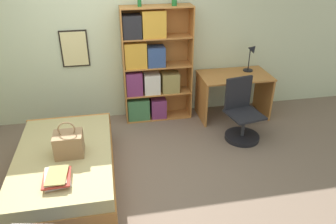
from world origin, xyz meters
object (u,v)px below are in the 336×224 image
bed (65,167)px  handbag (68,144)px  book_stack_on_bed (56,178)px  desk_chair (241,121)px  desk_lamp (252,53)px  desk (233,88)px  bookcase (149,68)px

bed → handbag: size_ratio=4.25×
book_stack_on_bed → desk_chair: bearing=23.9°
desk_lamp → book_stack_on_bed: bearing=-146.6°
bed → desk: (2.58, 1.25, 0.29)m
bed → desk: desk is taller
desk → desk_chair: 0.73m
book_stack_on_bed → desk_lamp: 3.52m
bookcase → handbag: bearing=-127.6°
desk → desk_lamp: size_ratio=2.44×
bookcase → desk_chair: 1.62m
bookcase → desk_lamp: bookcase is taller
book_stack_on_bed → desk: size_ratio=0.32×
bed → bookcase: bearing=49.2°
bed → handbag: bearing=-34.2°
bed → desk_lamp: desk_lamp is taller
bed → desk: bearing=25.8°
handbag → desk: size_ratio=0.38×
handbag → book_stack_on_bed: bearing=-101.9°
desk_lamp → desk_chair: bearing=-117.6°
handbag → desk: handbag is taller
desk_lamp → desk_chair: size_ratio=0.51×
handbag → desk_lamp: desk_lamp is taller
bed → desk_lamp: (2.90, 1.38, 0.82)m
bed → desk_chair: 2.53m
handbag → desk: (2.50, 1.31, -0.07)m
bed → desk: size_ratio=1.63×
bed → bookcase: bookcase is taller
desk → bookcase: bearing=172.6°
handbag → desk_lamp: size_ratio=0.93×
bookcase → bed: bearing=-130.8°
desk_chair → bed: bearing=-167.0°
handbag → book_stack_on_bed: 0.49m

